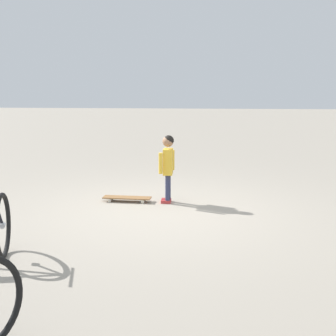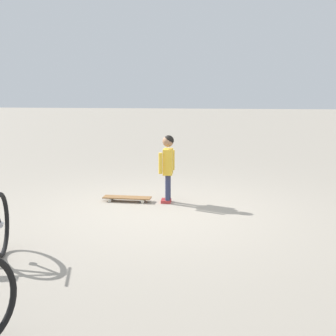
% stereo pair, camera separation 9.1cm
% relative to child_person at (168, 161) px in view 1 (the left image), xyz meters
% --- Properties ---
extents(ground_plane, '(50.00, 50.00, 0.00)m').
position_rel_child_person_xyz_m(ground_plane, '(-0.55, 0.08, -0.66)').
color(ground_plane, '#9E9384').
extents(child_person, '(0.37, 0.22, 1.06)m').
position_rel_child_person_xyz_m(child_person, '(0.00, 0.00, 0.00)').
color(child_person, '#2D3351').
rests_on(child_person, ground).
extents(skateboard, '(0.24, 0.77, 0.07)m').
position_rel_child_person_xyz_m(skateboard, '(0.00, 0.65, -0.60)').
color(skateboard, olive).
rests_on(skateboard, ground).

